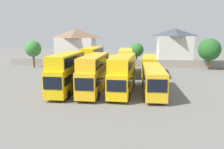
% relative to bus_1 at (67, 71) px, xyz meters
% --- Properties ---
extents(ground, '(140.00, 140.00, 0.00)m').
position_rel_bus_1_xyz_m(ground, '(5.69, 18.28, -2.91)').
color(ground, slate).
extents(depot_boundary_wall, '(56.00, 0.50, 1.80)m').
position_rel_bus_1_xyz_m(depot_boundary_wall, '(5.69, 24.98, -2.01)').
color(depot_boundary_wall, gray).
rests_on(depot_boundary_wall, ground).
extents(bus_1, '(2.61, 10.21, 5.19)m').
position_rel_bus_1_xyz_m(bus_1, '(0.00, 0.00, 0.00)').
color(bus_1, '#E3B810').
rests_on(bus_1, ground).
extents(bus_2, '(2.64, 10.83, 4.99)m').
position_rel_bus_1_xyz_m(bus_2, '(3.62, 0.32, -0.11)').
color(bus_2, gold).
rests_on(bus_2, ground).
extents(bus_3, '(3.15, 11.09, 4.94)m').
position_rel_bus_1_xyz_m(bus_3, '(7.43, 0.62, -0.13)').
color(bus_3, yellow).
rests_on(bus_3, ground).
extents(bus_4, '(2.61, 11.50, 3.49)m').
position_rel_bus_1_xyz_m(bus_4, '(11.41, 0.66, -0.92)').
color(bus_4, yellow).
rests_on(bus_4, ground).
extents(bus_5, '(2.91, 10.22, 5.16)m').
position_rel_bus_1_xyz_m(bus_5, '(0.59, 14.73, -0.01)').
color(bus_5, '#F0B80B').
rests_on(bus_5, ground).
extents(bus_6, '(3.05, 10.78, 3.33)m').
position_rel_bus_1_xyz_m(bus_6, '(4.20, 15.04, -1.01)').
color(bus_6, gold).
rests_on(bus_6, ground).
extents(bus_7, '(3.02, 12.12, 4.81)m').
position_rel_bus_1_xyz_m(bus_7, '(7.02, 14.71, -0.20)').
color(bus_7, yellow).
rests_on(bus_7, ground).
extents(bus_8, '(3.23, 11.56, 3.53)m').
position_rel_bus_1_xyz_m(bus_8, '(11.61, 15.18, -0.90)').
color(bus_8, gold).
rests_on(bus_8, ground).
extents(house_terrace_left, '(10.59, 7.99, 9.18)m').
position_rel_bus_1_xyz_m(house_terrace_left, '(-7.84, 33.95, 1.77)').
color(house_terrace_left, silver).
rests_on(house_terrace_left, ground).
extents(house_terrace_centre, '(9.22, 8.01, 9.24)m').
position_rel_bus_1_xyz_m(house_terrace_centre, '(19.17, 35.01, 1.79)').
color(house_terrace_centre, silver).
rests_on(house_terrace_centre, ground).
extents(tree_left_of_lot, '(3.35, 3.35, 5.59)m').
position_rel_bus_1_xyz_m(tree_left_of_lot, '(9.09, 27.48, 0.98)').
color(tree_left_of_lot, brown).
rests_on(tree_left_of_lot, ground).
extents(tree_behind_wall, '(4.81, 4.81, 6.80)m').
position_rel_bus_1_xyz_m(tree_behind_wall, '(24.86, 22.98, 1.47)').
color(tree_behind_wall, brown).
rests_on(tree_behind_wall, ground).
extents(tree_right_of_lot, '(3.75, 3.75, 6.25)m').
position_rel_bus_1_xyz_m(tree_right_of_lot, '(-14.86, 21.98, 1.43)').
color(tree_right_of_lot, brown).
rests_on(tree_right_of_lot, ground).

